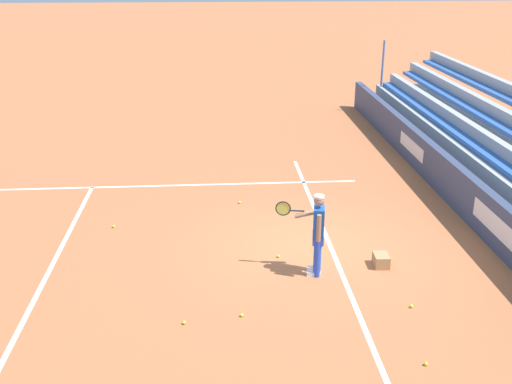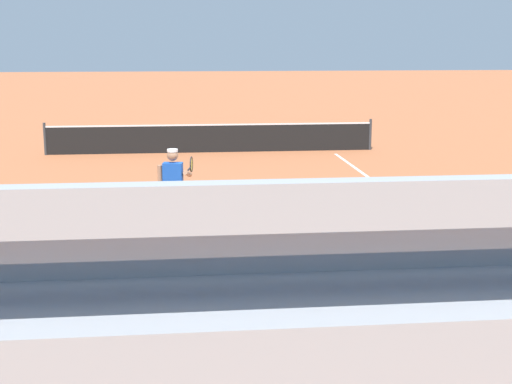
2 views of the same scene
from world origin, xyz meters
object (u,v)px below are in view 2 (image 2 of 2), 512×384
(tennis_ball_stray_back, at_px, (276,187))
(tennis_ball_by_box, at_px, (212,226))
(tennis_player, at_px, (174,192))
(ball_box_cardboard, at_px, (187,252))
(tennis_ball_on_baseline, at_px, (101,207))
(tennis_ball_far_right, at_px, (354,214))
(tennis_ball_far_left, at_px, (90,263))
(tennis_ball_near_player, at_px, (104,218))
(tennis_net, at_px, (211,138))

(tennis_ball_stray_back, xyz_separation_m, tennis_ball_by_box, (-1.80, -3.77, 0.00))
(tennis_player, distance_m, ball_box_cardboard, 1.62)
(tennis_ball_stray_back, xyz_separation_m, tennis_ball_on_baseline, (-4.19, -1.85, 0.00))
(tennis_ball_far_right, relative_size, tennis_ball_stray_back, 1.00)
(tennis_ball_far_left, height_order, tennis_ball_near_player, same)
(tennis_player, xyz_separation_m, tennis_ball_near_player, (-1.49, 1.58, -0.86))
(tennis_net, bearing_deg, tennis_ball_far_right, -74.20)
(tennis_ball_near_player, distance_m, tennis_ball_by_box, 2.40)
(tennis_ball_far_left, bearing_deg, ball_box_cardboard, 4.88)
(ball_box_cardboard, xyz_separation_m, tennis_net, (0.98, 12.17, 0.36))
(tennis_player, relative_size, tennis_net, 0.15)
(tennis_player, relative_size, tennis_ball_stray_back, 25.98)
(ball_box_cardboard, relative_size, tennis_ball_far_right, 6.06)
(ball_box_cardboard, distance_m, tennis_ball_far_left, 1.63)
(tennis_player, height_order, tennis_ball_far_left, tennis_player)
(tennis_ball_far_right, relative_size, tennis_ball_on_baseline, 1.00)
(tennis_ball_stray_back, relative_size, tennis_ball_on_baseline, 1.00)
(tennis_ball_far_left, bearing_deg, tennis_ball_by_box, 46.15)
(tennis_ball_near_player, bearing_deg, tennis_player, -46.73)
(tennis_ball_near_player, bearing_deg, tennis_ball_far_left, -88.69)
(tennis_ball_far_right, height_order, tennis_ball_by_box, same)
(tennis_ball_near_player, bearing_deg, tennis_ball_by_box, -21.98)
(ball_box_cardboard, height_order, tennis_ball_on_baseline, ball_box_cardboard)
(tennis_ball_on_baseline, distance_m, tennis_net, 8.64)
(tennis_ball_stray_back, bearing_deg, tennis_ball_near_player, -144.50)
(ball_box_cardboard, bearing_deg, tennis_net, 85.40)
(tennis_ball_far_right, bearing_deg, tennis_ball_stray_back, 112.93)
(tennis_ball_stray_back, distance_m, tennis_ball_on_baseline, 4.58)
(tennis_ball_far_right, distance_m, tennis_net, 9.75)
(tennis_ball_far_right, bearing_deg, ball_box_cardboard, -142.45)
(ball_box_cardboard, relative_size, tennis_ball_near_player, 6.06)
(ball_box_cardboard, relative_size, tennis_ball_on_baseline, 6.06)
(tennis_ball_on_baseline, height_order, tennis_ball_near_player, same)
(tennis_ball_far_right, bearing_deg, tennis_ball_far_left, -150.86)
(tennis_ball_by_box, bearing_deg, ball_box_cardboard, -104.06)
(tennis_ball_by_box, bearing_deg, tennis_ball_stray_back, 64.45)
(tennis_ball_far_right, relative_size, tennis_ball_far_left, 1.00)
(tennis_ball_near_player, xyz_separation_m, tennis_ball_by_box, (2.22, -0.90, 0.00))
(tennis_ball_far_left, relative_size, tennis_ball_on_baseline, 1.00)
(ball_box_cardboard, xyz_separation_m, tennis_ball_far_right, (3.63, 2.79, -0.10))
(tennis_ball_stray_back, height_order, tennis_ball_on_baseline, same)
(ball_box_cardboard, height_order, tennis_ball_far_left, ball_box_cardboard)
(tennis_player, distance_m, tennis_ball_far_right, 4.17)
(tennis_ball_stray_back, distance_m, tennis_ball_near_player, 4.95)
(tennis_ball_far_right, xyz_separation_m, tennis_net, (-2.65, 9.38, 0.46))
(tennis_net, bearing_deg, tennis_ball_on_baseline, -109.24)
(tennis_ball_stray_back, xyz_separation_m, tennis_ball_near_player, (-4.03, -2.87, 0.00))
(ball_box_cardboard, xyz_separation_m, tennis_ball_far_left, (-1.63, -0.14, -0.10))
(tennis_ball_far_left, bearing_deg, tennis_ball_near_player, 91.31)
(tennis_ball_far_left, relative_size, tennis_ball_near_player, 1.00)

